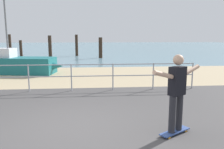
{
  "coord_description": "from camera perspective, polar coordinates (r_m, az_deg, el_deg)",
  "views": [
    {
      "loc": [
        0.54,
        -5.14,
        2.13
      ],
      "look_at": [
        1.15,
        2.0,
        0.9
      ],
      "focal_mm": 37.2,
      "sensor_mm": 36.0,
      "label": 1
    }
  ],
  "objects": [
    {
      "name": "ground_plane",
      "position": [
        4.68,
        -11.46,
        -17.51
      ],
      "size": [
        24.0,
        10.0,
        0.04
      ],
      "primitive_type": "cube",
      "color": "#474444",
      "rests_on": "ground"
    },
    {
      "name": "beach_strip",
      "position": [
        12.33,
        -7.3,
        -0.28
      ],
      "size": [
        24.0,
        6.0,
        0.04
      ],
      "primitive_type": "cube",
      "color": "tan",
      "rests_on": "ground"
    },
    {
      "name": "sea_surface",
      "position": [
        40.2,
        -5.67,
        6.67
      ],
      "size": [
        72.0,
        50.0,
        0.04
      ],
      "primitive_type": "cube",
      "color": "slate",
      "rests_on": "ground"
    },
    {
      "name": "railing_fence",
      "position": [
        9.0,
        -14.99,
        0.24
      ],
      "size": [
        11.11,
        0.05,
        1.05
      ],
      "color": "#9EA0A5",
      "rests_on": "ground"
    },
    {
      "name": "sailboat",
      "position": [
        13.82,
        -22.32,
        2.34
      ],
      "size": [
        5.06,
        2.12,
        5.53
      ],
      "color": "#19666B",
      "rests_on": "ground"
    },
    {
      "name": "skateboard",
      "position": [
        5.33,
        15.19,
        -13.39
      ],
      "size": [
        0.78,
        0.6,
        0.08
      ],
      "color": "#334C8C",
      "rests_on": "ground"
    },
    {
      "name": "skateboarder",
      "position": [
        5.04,
        15.67,
        -3.39
      ],
      "size": [
        1.27,
        0.85,
        1.65
      ],
      "color": "#26262B",
      "rests_on": "skateboard"
    },
    {
      "name": "groyne_post_0",
      "position": [
        26.49,
        -23.77,
        6.67
      ],
      "size": [
        0.28,
        0.28,
        2.17
      ],
      "primitive_type": "cylinder",
      "color": "#332319",
      "rests_on": "ground"
    },
    {
      "name": "groyne_post_1",
      "position": [
        21.79,
        -21.47,
        5.66
      ],
      "size": [
        0.24,
        0.24,
        1.66
      ],
      "primitive_type": "cylinder",
      "color": "#332319",
      "rests_on": "ground"
    },
    {
      "name": "groyne_post_2",
      "position": [
        22.25,
        -14.99,
        6.6
      ],
      "size": [
        0.31,
        0.31,
        2.07
      ],
      "primitive_type": "cylinder",
      "color": "#332319",
      "rests_on": "ground"
    },
    {
      "name": "groyne_post_3",
      "position": [
        23.72,
        -8.69,
        7.08
      ],
      "size": [
        0.28,
        0.28,
        2.14
      ],
      "primitive_type": "cylinder",
      "color": "#332319",
      "rests_on": "ground"
    },
    {
      "name": "groyne_post_4",
      "position": [
        21.39,
        -2.84,
        6.57
      ],
      "size": [
        0.34,
        0.34,
        1.89
      ],
      "primitive_type": "cylinder",
      "color": "#332319",
      "rests_on": "ground"
    }
  ]
}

